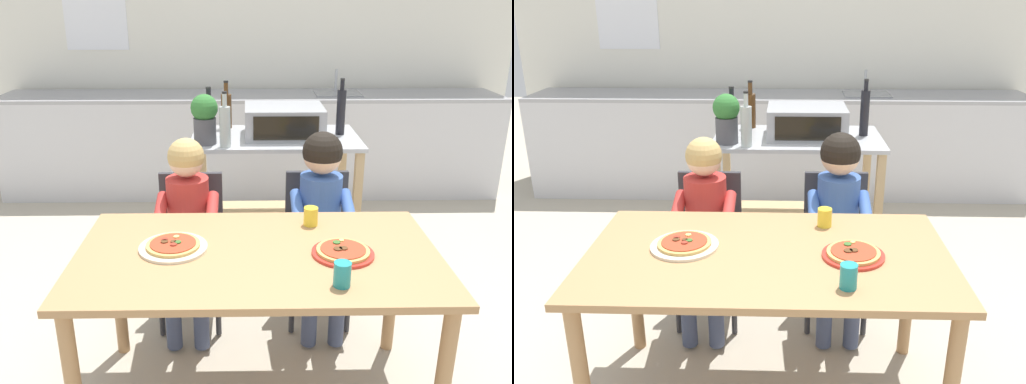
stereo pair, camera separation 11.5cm
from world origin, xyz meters
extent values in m
plane|color=#B7AD99|center=(0.00, 1.24, 0.00)|extent=(12.41, 12.41, 0.00)
cube|color=white|center=(0.00, 3.16, 1.35)|extent=(4.88, 0.12, 2.70)
cube|color=white|center=(-1.39, 3.10, 1.65)|extent=(0.56, 0.01, 0.80)
cube|color=silver|center=(0.00, 2.75, 0.43)|extent=(4.39, 0.60, 0.87)
cube|color=#9E9EA3|center=(0.00, 2.75, 0.88)|extent=(4.39, 0.60, 0.03)
cube|color=gray|center=(0.77, 2.75, 0.90)|extent=(0.40, 0.33, 0.02)
cylinder|color=#B7BABF|center=(0.77, 2.87, 1.00)|extent=(0.02, 0.02, 0.20)
cube|color=#B7BABF|center=(0.14, 1.37, 0.86)|extent=(1.07, 0.63, 0.02)
cube|color=tan|center=(0.14, 1.37, 0.30)|extent=(0.98, 0.58, 0.02)
cube|color=tan|center=(-0.35, 1.10, 0.42)|extent=(0.05, 0.05, 0.85)
cube|color=tan|center=(0.64, 1.10, 0.42)|extent=(0.05, 0.05, 0.85)
cube|color=tan|center=(-0.35, 1.65, 0.42)|extent=(0.05, 0.05, 0.85)
cube|color=tan|center=(0.64, 1.65, 0.42)|extent=(0.05, 0.05, 0.85)
cube|color=#999BA0|center=(0.20, 1.38, 0.97)|extent=(0.50, 0.38, 0.19)
cube|color=black|center=(0.20, 1.19, 0.97)|extent=(0.40, 0.01, 0.15)
cylinder|color=black|center=(0.37, 1.19, 0.91)|extent=(0.02, 0.01, 0.02)
cylinder|color=#4C2D14|center=(-0.18, 1.61, 0.99)|extent=(0.07, 0.07, 0.23)
cylinder|color=#4C2D14|center=(-0.18, 1.61, 1.14)|extent=(0.03, 0.03, 0.08)
cylinder|color=black|center=(-0.18, 1.61, 1.18)|extent=(0.03, 0.03, 0.01)
cylinder|color=black|center=(-0.28, 1.36, 0.99)|extent=(0.07, 0.07, 0.24)
cylinder|color=black|center=(-0.28, 1.36, 1.14)|extent=(0.03, 0.03, 0.07)
cylinder|color=black|center=(-0.28, 1.36, 1.18)|extent=(0.03, 0.03, 0.01)
cylinder|color=black|center=(0.57, 1.42, 1.02)|extent=(0.06, 0.06, 0.29)
cylinder|color=black|center=(0.57, 1.42, 1.19)|extent=(0.03, 0.03, 0.06)
cylinder|color=black|center=(0.57, 1.42, 1.23)|extent=(0.03, 0.03, 0.01)
cylinder|color=#ADB7B2|center=(-0.17, 1.13, 0.99)|extent=(0.07, 0.07, 0.24)
cylinder|color=#ADB7B2|center=(-0.17, 1.13, 1.15)|extent=(0.03, 0.03, 0.08)
cylinder|color=black|center=(-0.17, 1.13, 1.20)|extent=(0.03, 0.03, 0.01)
cylinder|color=#4C4C51|center=(-0.29, 1.20, 0.95)|extent=(0.14, 0.14, 0.16)
sphere|color=#337533|center=(-0.29, 1.20, 1.09)|extent=(0.16, 0.16, 0.16)
cube|color=#AD7F51|center=(0.00, 0.00, 0.72)|extent=(1.48, 0.84, 0.03)
cylinder|color=#AD7F51|center=(-0.68, 0.36, 0.35)|extent=(0.06, 0.06, 0.71)
cylinder|color=#AD7F51|center=(0.68, 0.36, 0.35)|extent=(0.06, 0.06, 0.71)
cube|color=#333338|center=(-0.35, 0.63, 0.44)|extent=(0.36, 0.36, 0.04)
cube|color=#333338|center=(-0.35, 0.79, 0.63)|extent=(0.34, 0.03, 0.38)
cylinder|color=#333338|center=(-0.20, 0.48, 0.22)|extent=(0.03, 0.03, 0.42)
cylinder|color=#333338|center=(-0.50, 0.48, 0.22)|extent=(0.03, 0.03, 0.42)
cylinder|color=#333338|center=(-0.20, 0.78, 0.22)|extent=(0.03, 0.03, 0.42)
cylinder|color=#333338|center=(-0.50, 0.78, 0.22)|extent=(0.03, 0.03, 0.42)
cube|color=#333338|center=(0.34, 0.64, 0.44)|extent=(0.36, 0.36, 0.04)
cube|color=#333338|center=(0.34, 0.80, 0.63)|extent=(0.34, 0.03, 0.38)
cylinder|color=#333338|center=(0.49, 0.49, 0.22)|extent=(0.03, 0.03, 0.42)
cylinder|color=#333338|center=(0.19, 0.49, 0.22)|extent=(0.03, 0.03, 0.42)
cylinder|color=#333338|center=(0.49, 0.79, 0.22)|extent=(0.03, 0.03, 0.42)
cylinder|color=#333338|center=(0.19, 0.79, 0.22)|extent=(0.03, 0.03, 0.42)
cube|color=#424C6B|center=(-0.28, 0.49, 0.48)|extent=(0.10, 0.30, 0.10)
cylinder|color=#424C6B|center=(-0.28, 0.36, 0.24)|extent=(0.08, 0.08, 0.44)
cube|color=#424C6B|center=(-0.42, 0.49, 0.48)|extent=(0.10, 0.30, 0.10)
cylinder|color=#424C6B|center=(-0.42, 0.36, 0.24)|extent=(0.08, 0.08, 0.44)
cylinder|color=#BC332D|center=(-0.22, 0.53, 0.70)|extent=(0.06, 0.26, 0.15)
cylinder|color=#BC332D|center=(-0.48, 0.53, 0.70)|extent=(0.06, 0.26, 0.15)
cylinder|color=#BC332D|center=(-0.35, 0.63, 0.66)|extent=(0.22, 0.22, 0.36)
sphere|color=beige|center=(-0.35, 0.63, 0.94)|extent=(0.18, 0.18, 0.18)
sphere|color=tan|center=(-0.35, 0.63, 0.96)|extent=(0.19, 0.19, 0.19)
cube|color=#424C6B|center=(0.41, 0.50, 0.48)|extent=(0.10, 0.30, 0.10)
cylinder|color=#424C6B|center=(0.41, 0.37, 0.24)|extent=(0.08, 0.08, 0.44)
cube|color=#424C6B|center=(0.27, 0.50, 0.48)|extent=(0.10, 0.30, 0.10)
cylinder|color=#424C6B|center=(0.27, 0.37, 0.24)|extent=(0.08, 0.08, 0.44)
cylinder|color=#3D60A8|center=(0.47, 0.54, 0.70)|extent=(0.06, 0.26, 0.15)
cylinder|color=#3D60A8|center=(0.21, 0.54, 0.70)|extent=(0.06, 0.26, 0.15)
cylinder|color=#3D60A8|center=(0.34, 0.64, 0.67)|extent=(0.22, 0.22, 0.37)
sphere|color=beige|center=(0.34, 0.64, 0.96)|extent=(0.20, 0.20, 0.20)
sphere|color=black|center=(0.34, 0.64, 0.98)|extent=(0.21, 0.21, 0.21)
cylinder|color=beige|center=(-0.35, 0.04, 0.74)|extent=(0.28, 0.28, 0.01)
cylinder|color=tan|center=(-0.35, 0.04, 0.76)|extent=(0.22, 0.22, 0.01)
cylinder|color=#B23D23|center=(-0.35, 0.04, 0.76)|extent=(0.19, 0.19, 0.00)
cylinder|color=maroon|center=(-0.34, 0.01, 0.77)|extent=(0.03, 0.03, 0.01)
cylinder|color=#563319|center=(-0.35, 0.04, 0.77)|extent=(0.02, 0.02, 0.01)
cylinder|color=#DBC666|center=(-0.34, 0.09, 0.77)|extent=(0.02, 0.02, 0.01)
cylinder|color=#386628|center=(-0.33, 0.04, 0.77)|extent=(0.03, 0.03, 0.01)
cylinder|color=#563319|center=(-0.38, 0.04, 0.77)|extent=(0.03, 0.03, 0.01)
cylinder|color=maroon|center=(-0.38, 0.06, 0.77)|extent=(0.03, 0.03, 0.01)
cylinder|color=red|center=(0.34, -0.03, 0.74)|extent=(0.25, 0.25, 0.01)
cylinder|color=tan|center=(0.34, -0.03, 0.76)|extent=(0.21, 0.21, 0.01)
cylinder|color=#B23D23|center=(0.34, -0.03, 0.76)|extent=(0.18, 0.18, 0.00)
cylinder|color=#DBC666|center=(0.35, 0.04, 0.77)|extent=(0.02, 0.02, 0.01)
cylinder|color=#563319|center=(0.35, -0.03, 0.77)|extent=(0.03, 0.03, 0.01)
cylinder|color=#563319|center=(0.32, -0.04, 0.77)|extent=(0.04, 0.04, 0.01)
cylinder|color=#386628|center=(0.33, 0.02, 0.77)|extent=(0.03, 0.03, 0.01)
cylinder|color=yellow|center=(0.25, 0.27, 0.78)|extent=(0.07, 0.07, 0.08)
cylinder|color=teal|center=(0.30, -0.27, 0.79)|extent=(0.06, 0.06, 0.09)
camera|label=1|loc=(-0.04, -1.94, 1.72)|focal=37.32mm
camera|label=2|loc=(0.07, -1.94, 1.72)|focal=37.32mm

